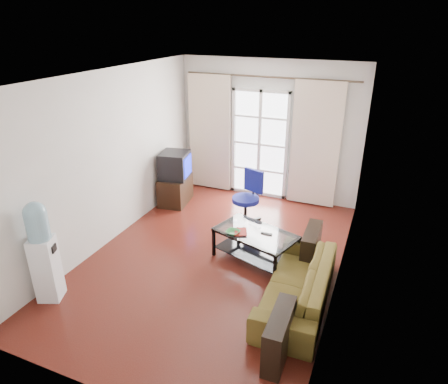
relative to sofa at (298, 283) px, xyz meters
The scene contains 20 objects.
floor 1.51m from the sofa, 159.45° to the left, with size 5.20×5.20×0.00m, color #5A1F15.
ceiling 2.84m from the sofa, 159.45° to the left, with size 5.20×5.20×0.00m, color white.
wall_back 3.58m from the sofa, 113.97° to the left, with size 3.60×0.02×2.70m, color silver.
wall_front 2.72m from the sofa, 123.69° to the right, with size 3.60×0.02×2.70m, color silver.
wall_left 3.40m from the sofa, behind, with size 0.02×5.20×2.70m, color silver.
wall_right 1.26m from the sofa, 51.52° to the left, with size 0.02×5.20×2.70m, color silver.
french_door 3.52m from the sofa, 116.64° to the left, with size 1.16×0.06×2.15m.
curtain_rod 3.93m from the sofa, 114.67° to the left, with size 0.04×0.04×3.30m, color #4C3F2D.
curtain_left 4.07m from the sofa, 130.77° to the left, with size 0.90×0.07×2.35m, color beige.
curtain_right 3.17m from the sofa, 98.28° to the left, with size 0.90×0.07×2.35m, color beige.
radiator 3.08m from the sofa, 101.00° to the left, with size 0.64×0.12×0.64m, color #9B9A9D.
sofa is the anchor object (origin of this frame).
coffee_table 1.07m from the sofa, 138.70° to the left, with size 1.32×1.00×0.48m.
bowl 1.25m from the sofa, 153.67° to the left, with size 0.23×0.23×0.05m, color #31884C.
book 1.26m from the sofa, 151.80° to the left, with size 0.25×0.29×0.02m, color #AE1523.
remote 0.98m from the sofa, 132.01° to the left, with size 0.18×0.05×0.02m, color black.
tv_stand 3.57m from the sofa, 144.79° to the left, with size 0.49×0.73×0.54m, color black.
crt_tv 3.60m from the sofa, 144.94° to the left, with size 0.63×0.63×0.51m.
task_chair 2.19m from the sofa, 126.96° to the left, with size 0.84×0.84×0.98m.
water_cooler 3.23m from the sofa, 158.86° to the right, with size 0.37×0.37×1.38m.
Camera 1 is at (2.13, -4.73, 3.39)m, focal length 32.00 mm.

